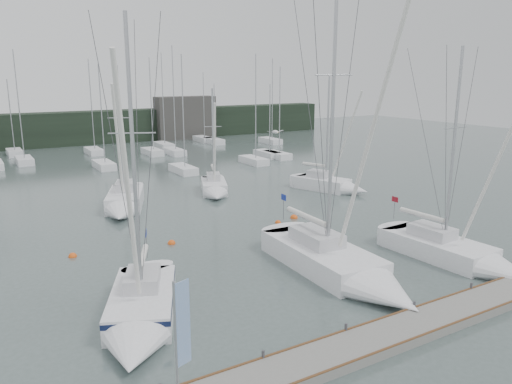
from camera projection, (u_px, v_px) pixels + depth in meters
ground at (323, 292)px, 25.00m from camera, size 160.00×160.00×0.00m
dock at (398, 332)px, 20.77m from camera, size 24.00×2.00×0.40m
far_treeline at (71, 128)px, 76.28m from camera, size 90.00×4.00×5.00m
far_building_right at (185, 118)px, 83.31m from camera, size 10.00×3.00×7.00m
mast_forest at (129, 156)px, 63.64m from camera, size 54.48×27.15×14.31m
sailboat_near_left at (139, 318)px, 21.18m from camera, size 5.83×8.71×14.04m
sailboat_near_center at (349, 272)px, 26.09m from camera, size 3.83×11.87×18.09m
sailboat_near_right at (467, 258)px, 28.25m from camera, size 3.37×9.75×13.14m
sailboat_mid_b at (124, 204)px, 39.47m from camera, size 5.46×8.55×12.20m
sailboat_mid_c at (215, 190)px, 44.89m from camera, size 4.38×6.69×10.10m
sailboat_mid_e at (335, 186)px, 46.32m from camera, size 4.79×7.47×11.23m
buoy_a at (172, 244)px, 32.17m from camera, size 0.51×0.51×0.51m
buoy_b at (278, 223)px, 36.61m from camera, size 0.44×0.44×0.44m
buoy_c at (73, 257)px, 29.87m from camera, size 0.50×0.50×0.50m
dock_banner at (180, 331)px, 15.47m from camera, size 0.62×0.25×4.24m
seagull at (275, 132)px, 25.51m from camera, size 0.97×0.44×0.19m
buoy_d at (294, 218)px, 37.86m from camera, size 0.58×0.58×0.58m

